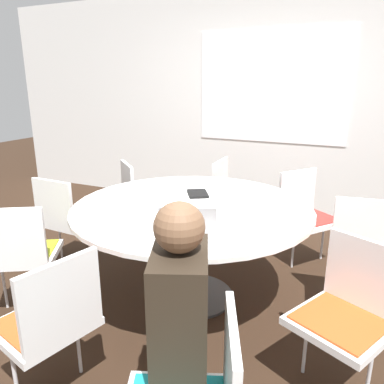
{
  "coord_description": "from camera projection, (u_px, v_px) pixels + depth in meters",
  "views": [
    {
      "loc": [
        1.09,
        -2.34,
        1.62
      ],
      "look_at": [
        0.0,
        0.0,
        0.85
      ],
      "focal_mm": 35.0,
      "sensor_mm": 36.0,
      "label": 1
    }
  ],
  "objects": [
    {
      "name": "ground_plane",
      "position": [
        192.0,
        296.0,
        2.94
      ],
      "size": [
        16.0,
        16.0,
        0.0
      ],
      "primitive_type": "plane",
      "color": "black"
    },
    {
      "name": "wall_back",
      "position": [
        271.0,
        104.0,
        4.52
      ],
      "size": [
        8.0,
        0.07,
        2.7
      ],
      "color": "silver",
      "rests_on": "ground_plane"
    },
    {
      "name": "conference_table",
      "position": [
        192.0,
        220.0,
        2.75
      ],
      "size": [
        1.73,
        1.73,
        0.75
      ],
      "color": "#333333",
      "rests_on": "ground_plane"
    },
    {
      "name": "chair_1",
      "position": [
        348.0,
        307.0,
        1.94
      ],
      "size": [
        0.58,
        0.57,
        0.84
      ],
      "rotation": [
        0.0,
        0.0,
        8.97
      ],
      "color": "white",
      "rests_on": "ground_plane"
    },
    {
      "name": "chair_2",
      "position": [
        365.0,
        253.0,
        2.55
      ],
      "size": [
        0.5,
        0.49,
        0.84
      ],
      "rotation": [
        0.0,
        0.0,
        9.59
      ],
      "color": "white",
      "rests_on": "ground_plane"
    },
    {
      "name": "chair_3",
      "position": [
        306.0,
        210.0,
        3.39
      ],
      "size": [
        0.6,
        0.6,
        0.84
      ],
      "rotation": [
        0.0,
        0.0,
        10.35
      ],
      "color": "white",
      "rests_on": "ground_plane"
    },
    {
      "name": "chair_4",
      "position": [
        231.0,
        194.0,
        3.88
      ],
      "size": [
        0.43,
        0.45,
        0.84
      ],
      "rotation": [
        0.0,
        0.0,
        11.03
      ],
      "color": "white",
      "rests_on": "ground_plane"
    },
    {
      "name": "chair_5",
      "position": [
        140.0,
        195.0,
        3.83
      ],
      "size": [
        0.61,
        0.61,
        0.84
      ],
      "rotation": [
        0.0,
        0.0,
        11.83
      ],
      "color": "white",
      "rests_on": "ground_plane"
    },
    {
      "name": "chair_6",
      "position": [
        66.0,
        215.0,
        3.27
      ],
      "size": [
        0.46,
        0.44,
        0.84
      ],
      "rotation": [
        0.0,
        0.0,
        12.52
      ],
      "color": "white",
      "rests_on": "ground_plane"
    },
    {
      "name": "chair_7",
      "position": [
        21.0,
        249.0,
        2.61
      ],
      "size": [
        0.59,
        0.59,
        0.84
      ],
      "rotation": [
        0.0,
        0.0,
        13.11
      ],
      "color": "white",
      "rests_on": "ground_plane"
    },
    {
      "name": "chair_8",
      "position": [
        50.0,
        317.0,
        1.86
      ],
      "size": [
        0.51,
        0.53,
        0.84
      ],
      "rotation": [
        0.0,
        0.0,
        13.89
      ],
      "color": "white",
      "rests_on": "ground_plane"
    },
    {
      "name": "person_0",
      "position": [
        177.0,
        318.0,
        1.53
      ],
      "size": [
        0.35,
        0.42,
        1.19
      ],
      "rotation": [
        0.0,
        0.0,
        8.25
      ],
      "color": "#2D2319",
      "rests_on": "ground_plane"
    },
    {
      "name": "laptop",
      "position": [
        188.0,
        229.0,
        2.14
      ],
      "size": [
        0.39,
        0.35,
        0.21
      ],
      "rotation": [
        0.0,
        0.0,
        3.54
      ],
      "color": "silver",
      "rests_on": "conference_table"
    },
    {
      "name": "spiral_notebook",
      "position": [
        198.0,
        194.0,
        2.97
      ],
      "size": [
        0.24,
        0.26,
        0.02
      ],
      "color": "black",
      "rests_on": "conference_table"
    }
  ]
}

